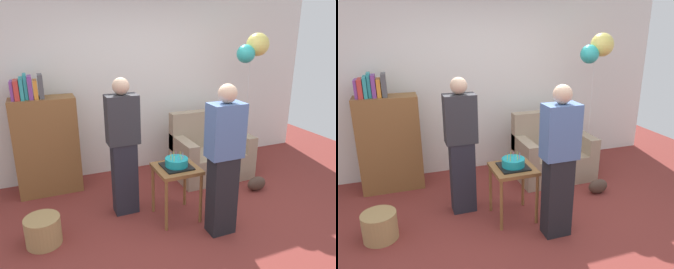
{
  "view_description": "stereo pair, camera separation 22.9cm",
  "coord_description": "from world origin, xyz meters",
  "views": [
    {
      "loc": [
        -1.43,
        -2.63,
        2.12
      ],
      "look_at": [
        -0.05,
        0.68,
        0.95
      ],
      "focal_mm": 34.5,
      "sensor_mm": 36.0,
      "label": 1
    },
    {
      "loc": [
        -1.21,
        -2.71,
        2.12
      ],
      "look_at": [
        -0.05,
        0.68,
        0.95
      ],
      "focal_mm": 34.5,
      "sensor_mm": 36.0,
      "label": 2
    }
  ],
  "objects": [
    {
      "name": "handbag",
      "position": [
        1.24,
        0.6,
        0.1
      ],
      "size": [
        0.28,
        0.14,
        0.2
      ],
      "primitive_type": "ellipsoid",
      "color": "#473328",
      "rests_on": "ground_plane"
    },
    {
      "name": "ground_plane",
      "position": [
        0.0,
        0.0,
        0.0
      ],
      "size": [
        8.0,
        8.0,
        0.0
      ],
      "primitive_type": "plane",
      "color": "maroon"
    },
    {
      "name": "person_blowing_candles",
      "position": [
        -0.56,
        0.78,
        0.83
      ],
      "size": [
        0.36,
        0.22,
        1.63
      ],
      "rotation": [
        0.0,
        0.0,
        -0.23
      ],
      "color": "#23232D",
      "rests_on": "ground_plane"
    },
    {
      "name": "person_holding_cake",
      "position": [
        0.28,
        -0.02,
        0.83
      ],
      "size": [
        0.36,
        0.22,
        1.63
      ],
      "rotation": [
        0.0,
        0.0,
        3.22
      ],
      "color": "black",
      "rests_on": "ground_plane"
    },
    {
      "name": "wall_back",
      "position": [
        0.0,
        2.05,
        1.35
      ],
      "size": [
        6.0,
        0.1,
        2.7
      ],
      "primitive_type": "cube",
      "color": "silver",
      "rests_on": "ground_plane"
    },
    {
      "name": "balloon_bunch",
      "position": [
        1.46,
        1.2,
        1.88
      ],
      "size": [
        0.48,
        0.32,
        2.08
      ],
      "color": "silver",
      "rests_on": "ground_plane"
    },
    {
      "name": "bookshelf",
      "position": [
        -1.37,
        1.68,
        0.69
      ],
      "size": [
        0.8,
        0.36,
        1.61
      ],
      "color": "brown",
      "rests_on": "ground_plane"
    },
    {
      "name": "wicker_basket",
      "position": [
        -1.52,
        0.49,
        0.15
      ],
      "size": [
        0.36,
        0.36,
        0.3
      ],
      "primitive_type": "cylinder",
      "color": "#A88451",
      "rests_on": "ground_plane"
    },
    {
      "name": "side_table",
      "position": [
        -0.05,
        0.43,
        0.54
      ],
      "size": [
        0.48,
        0.48,
        0.64
      ],
      "color": "brown",
      "rests_on": "ground_plane"
    },
    {
      "name": "birthday_cake",
      "position": [
        -0.05,
        0.43,
        0.69
      ],
      "size": [
        0.32,
        0.32,
        0.17
      ],
      "color": "black",
      "rests_on": "side_table"
    },
    {
      "name": "couch",
      "position": [
        0.9,
        1.31,
        0.34
      ],
      "size": [
        1.1,
        0.7,
        0.96
      ],
      "color": "gray",
      "rests_on": "ground_plane"
    }
  ]
}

